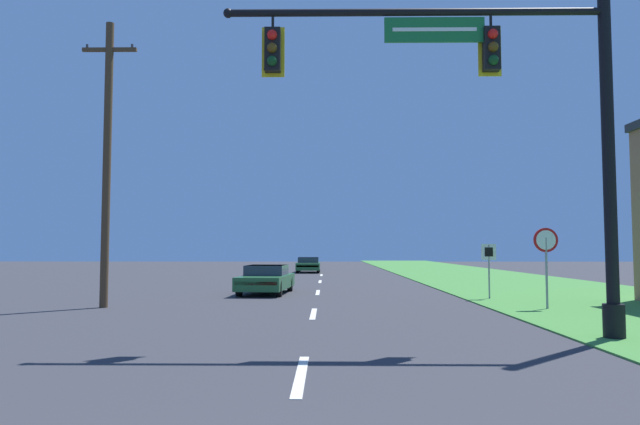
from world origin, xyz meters
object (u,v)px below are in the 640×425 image
object	(u,v)px
route_sign_post	(489,258)
signal_mast	(514,115)
utility_pole_near	(107,158)
stop_sign	(546,250)
far_car	(308,265)
car_ahead	(266,279)

from	to	relation	value
route_sign_post	signal_mast	bearing A→B (deg)	-102.34
signal_mast	route_sign_post	distance (m)	10.08
signal_mast	utility_pole_near	distance (m)	12.87
stop_sign	far_car	bearing A→B (deg)	106.85
utility_pole_near	route_sign_post	bearing A→B (deg)	12.86
far_car	utility_pole_near	world-z (taller)	utility_pole_near
far_car	utility_pole_near	size ratio (longest dim) A/B	0.46
signal_mast	stop_sign	distance (m)	7.04
far_car	stop_sign	xyz separation A→B (m)	(8.30, -27.42, 1.26)
car_ahead	stop_sign	distance (m)	11.36
signal_mast	car_ahead	world-z (taller)	signal_mast
utility_pole_near	car_ahead	bearing A→B (deg)	50.99
far_car	stop_sign	distance (m)	28.68
stop_sign	route_sign_post	world-z (taller)	stop_sign
signal_mast	utility_pole_near	size ratio (longest dim) A/B	0.90
signal_mast	car_ahead	distance (m)	14.33
far_car	route_sign_post	bearing A→B (deg)	-72.49
route_sign_post	car_ahead	bearing A→B (deg)	162.63
route_sign_post	utility_pole_near	distance (m)	14.00
signal_mast	far_car	size ratio (longest dim) A/B	1.97
car_ahead	stop_sign	bearing A→B (deg)	-33.65
utility_pole_near	signal_mast	bearing A→B (deg)	-29.34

